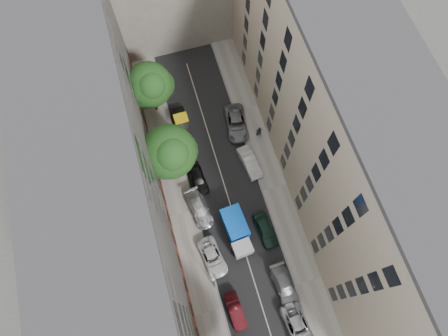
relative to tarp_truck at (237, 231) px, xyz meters
name	(u,v)px	position (x,y,z in m)	size (l,w,h in m)	color
ground	(229,200)	(0.31, 3.94, -1.38)	(120.00, 120.00, 0.00)	#4C4C49
road_surface	(229,200)	(0.31, 3.94, -1.37)	(8.00, 44.00, 0.02)	black
sidewalk_left	(183,213)	(-5.19, 3.94, -1.30)	(3.00, 44.00, 0.15)	gray
sidewalk_right	(274,188)	(5.81, 3.94, -1.30)	(3.00, 44.00, 0.15)	gray
building_left	(112,200)	(-10.69, 3.94, 8.62)	(8.00, 44.00, 20.00)	#4E4C49
building_right	(341,138)	(11.31, 3.94, 8.62)	(8.00, 44.00, 20.00)	tan
tarp_truck	(237,231)	(0.00, 0.00, 0.00)	(2.56, 5.58, 2.50)	black
car_left_1	(236,311)	(-2.49, -7.76, -0.74)	(1.35, 3.88, 1.28)	#4A0E14
car_left_2	(212,257)	(-3.29, -1.86, -0.74)	(2.11, 4.58, 1.27)	silver
car_left_3	(199,209)	(-3.29, 3.74, -0.68)	(1.96, 4.82, 1.40)	#B6B6BB
car_left_4	(198,178)	(-2.49, 7.34, -0.66)	(1.69, 4.21, 1.43)	black
car_left_5	(182,123)	(-2.49, 14.94, -0.68)	(1.49, 4.26, 1.41)	black
car_right_0	(298,328)	(3.11, -11.06, -0.68)	(2.31, 5.01, 1.39)	#AFAFB3
car_right_1	(285,286)	(3.16, -6.86, -0.68)	(1.95, 4.80, 1.39)	slate
car_right_2	(265,230)	(3.11, -0.66, -0.66)	(1.70, 4.22, 1.44)	#142F23
car_right_3	(250,162)	(3.91, 7.54, -0.67)	(1.51, 4.33, 1.43)	silver
car_right_4	(236,123)	(3.91, 12.95, -0.64)	(2.45, 5.31, 1.48)	slate
tree_mid	(171,153)	(-4.68, 8.63, 5.07)	(5.96, 5.78, 9.52)	#382619
tree_far	(151,86)	(-4.93, 17.90, 4.00)	(5.53, 5.29, 8.07)	#382619
lamp_post	(214,282)	(-3.89, -4.76, 2.93)	(0.36, 0.36, 6.80)	#16502F
pedestrian	(259,132)	(6.12, 10.92, -0.28)	(0.69, 0.46, 1.90)	black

